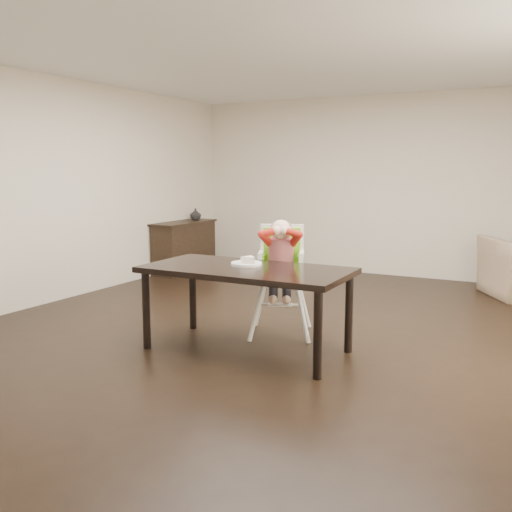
{
  "coord_description": "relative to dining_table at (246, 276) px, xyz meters",
  "views": [
    {
      "loc": [
        2.34,
        -5.05,
        1.6
      ],
      "look_at": [
        -0.09,
        -0.4,
        0.8
      ],
      "focal_mm": 40.0,
      "sensor_mm": 36.0,
      "label": 1
    }
  ],
  "objects": [
    {
      "name": "ground",
      "position": [
        0.01,
        0.74,
        -0.67
      ],
      "size": [
        7.0,
        7.0,
        0.0
      ],
      "primitive_type": "plane",
      "color": "black",
      "rests_on": "ground"
    },
    {
      "name": "room_walls",
      "position": [
        0.01,
        0.74,
        1.18
      ],
      "size": [
        6.02,
        7.02,
        2.71
      ],
      "color": "beige",
      "rests_on": "ground"
    },
    {
      "name": "dining_table",
      "position": [
        0.0,
        0.0,
        0.0
      ],
      "size": [
        1.8,
        0.9,
        0.75
      ],
      "color": "black",
      "rests_on": "ground"
    },
    {
      "name": "high_chair",
      "position": [
        0.04,
        0.63,
        0.12
      ],
      "size": [
        0.61,
        0.61,
        1.12
      ],
      "rotation": [
        0.0,
        0.0,
        0.38
      ],
      "color": "white",
      "rests_on": "ground"
    },
    {
      "name": "plate",
      "position": [
        -0.04,
        0.1,
        0.11
      ],
      "size": [
        0.33,
        0.33,
        0.08
      ],
      "rotation": [
        0.0,
        0.0,
        -0.2
      ],
      "color": "white",
      "rests_on": "dining_table"
    },
    {
      "name": "sideboard",
      "position": [
        -2.77,
        3.04,
        -0.27
      ],
      "size": [
        0.44,
        1.26,
        0.79
      ],
      "color": "black",
      "rests_on": "ground"
    },
    {
      "name": "vase",
      "position": [
        -2.77,
        3.37,
        0.21
      ],
      "size": [
        0.22,
        0.23,
        0.18
      ],
      "primitive_type": "imported",
      "rotation": [
        0.0,
        0.0,
        -0.27
      ],
      "color": "#99999E",
      "rests_on": "sideboard"
    }
  ]
}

